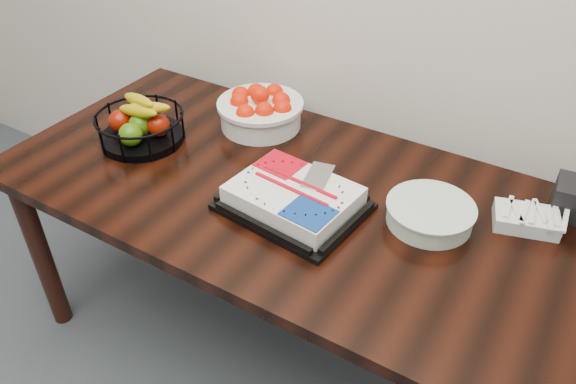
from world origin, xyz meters
The scene contains 6 objects.
table centered at (0.00, 2.00, 0.66)m, with size 1.80×0.90×0.75m.
cake_tray centered at (0.09, 1.92, 0.79)m, with size 0.42×0.35×0.08m.
tangerine_bowl centered at (-0.25, 2.27, 0.83)m, with size 0.31×0.31×0.19m.
fruit_basket centered at (-0.54, 1.97, 0.82)m, with size 0.30×0.30×0.16m.
plate_stack centered at (0.45, 2.06, 0.78)m, with size 0.25×0.25×0.06m.
fork_bag centered at (0.69, 2.19, 0.77)m, with size 0.20×0.16×0.05m.
Camera 1 is at (0.75, 0.81, 1.78)m, focal length 35.00 mm.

